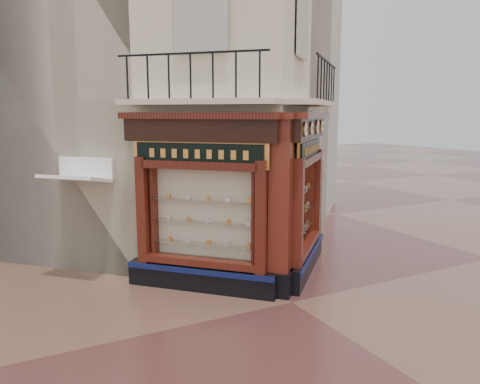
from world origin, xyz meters
TOP-DOWN VIEW (x-y plane):
  - ground at (0.00, 0.00)m, footprint 80.00×80.00m
  - main_building at (0.00, 6.16)m, footprint 11.31×11.31m
  - neighbour_left at (-2.47, 8.63)m, footprint 11.31×11.31m
  - neighbour_right at (2.47, 8.63)m, footprint 11.31×11.31m
  - shopfront_left at (-1.41, 1.57)m, footprint 2.86×2.86m
  - shopfront_right at (1.41, 1.57)m, footprint 2.86×2.86m
  - corner_pilaster at (0.00, 0.50)m, footprint 0.85×0.85m
  - balcony at (0.00, 1.49)m, footprint 5.94×2.97m
  - clock_a at (0.56, 0.45)m, footprint 0.26×0.26m
  - clock_b at (1.15, 1.04)m, footprint 0.25×0.25m
  - clock_c at (1.80, 1.70)m, footprint 0.29×0.29m
  - clock_d at (2.37, 2.27)m, footprint 0.27×0.27m
  - awning at (-3.75, 3.54)m, footprint 1.68×1.68m
  - signboard_left at (-1.46, 1.51)m, footprint 2.26×2.26m
  - signboard_right at (1.46, 1.51)m, footprint 2.06×2.06m

SIDE VIEW (x-z plane):
  - ground at x=0.00m, z-range 0.00..0.00m
  - awning at x=-3.75m, z-range -0.13..0.13m
  - corner_pilaster at x=0.00m, z-range -0.04..3.94m
  - shopfront_left at x=-1.41m, z-range -0.01..3.97m
  - shopfront_right at x=1.41m, z-range -0.01..3.97m
  - signboard_left at x=-1.46m, z-range 2.80..3.40m
  - signboard_right at x=1.46m, z-range 2.82..3.38m
  - clock_a at x=0.56m, z-range 3.46..3.78m
  - clock_c at x=1.80m, z-range 3.44..3.80m
  - clock_d at x=2.37m, z-range 3.45..3.79m
  - clock_b at x=1.15m, z-range 3.47..3.77m
  - balcony at x=0.00m, z-range 3.70..4.73m
  - neighbour_left at x=-2.47m, z-range 0.00..11.00m
  - neighbour_right at x=2.47m, z-range 0.00..11.00m
  - main_building at x=0.00m, z-range 0.00..12.00m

